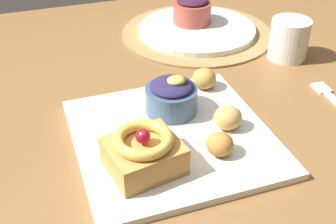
% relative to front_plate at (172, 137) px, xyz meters
% --- Properties ---
extents(dining_table, '(1.48, 1.05, 0.73)m').
position_rel_front_plate_xyz_m(dining_table, '(-0.06, 0.11, -0.09)').
color(dining_table, brown).
rests_on(dining_table, ground_plane).
extents(woven_placemat, '(0.35, 0.35, 0.00)m').
position_rel_front_plate_xyz_m(woven_placemat, '(0.19, 0.36, -0.00)').
color(woven_placemat, '#997A47').
rests_on(woven_placemat, dining_table).
extents(front_plate, '(0.30, 0.30, 0.01)m').
position_rel_front_plate_xyz_m(front_plate, '(0.00, 0.00, 0.00)').
color(front_plate, white).
rests_on(front_plate, dining_table).
extents(cake_slice, '(0.11, 0.10, 0.07)m').
position_rel_front_plate_xyz_m(cake_slice, '(-0.06, -0.06, 0.03)').
color(cake_slice, '#C68E47').
rests_on(cake_slice, front_plate).
extents(berry_ramekin, '(0.09, 0.09, 0.07)m').
position_rel_front_plate_xyz_m(berry_ramekin, '(0.02, 0.06, 0.03)').
color(berry_ramekin, '#3D5675').
rests_on(berry_ramekin, front_plate).
extents(fritter_front, '(0.04, 0.04, 0.03)m').
position_rel_front_plate_xyz_m(fritter_front, '(0.05, -0.07, 0.02)').
color(fritter_front, '#BC7F38').
rests_on(fritter_front, front_plate).
extents(fritter_middle, '(0.05, 0.04, 0.04)m').
position_rel_front_plate_xyz_m(fritter_middle, '(0.09, -0.01, 0.03)').
color(fritter_middle, tan).
rests_on(fritter_middle, front_plate).
extents(fritter_back, '(0.04, 0.04, 0.04)m').
position_rel_front_plate_xyz_m(fritter_back, '(0.10, 0.11, 0.02)').
color(fritter_back, gold).
rests_on(fritter_back, front_plate).
extents(back_plate, '(0.27, 0.27, 0.01)m').
position_rel_front_plate_xyz_m(back_plate, '(0.19, 0.36, 0.01)').
color(back_plate, white).
rests_on(back_plate, woven_placemat).
extents(back_ramekin, '(0.09, 0.09, 0.07)m').
position_rel_front_plate_xyz_m(back_ramekin, '(0.19, 0.39, 0.04)').
color(back_ramekin, '#B24C3D').
rests_on(back_ramekin, back_plate).
extents(fork, '(0.03, 0.13, 0.00)m').
position_rel_front_plate_xyz_m(fork, '(0.31, 0.02, -0.00)').
color(fork, silver).
rests_on(fork, dining_table).
extents(coffee_mug, '(0.08, 0.08, 0.08)m').
position_rel_front_plate_xyz_m(coffee_mug, '(0.32, 0.19, 0.04)').
color(coffee_mug, silver).
rests_on(coffee_mug, dining_table).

